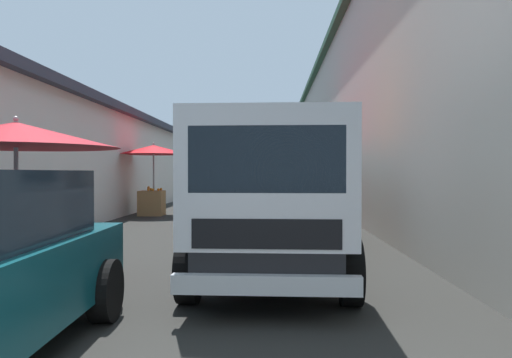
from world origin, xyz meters
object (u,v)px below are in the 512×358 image
object	(u,v)px
delivery_truck	(271,205)
vendor_by_crates	(189,187)
fruit_stall_mid_lane	(277,151)
fruit_stall_near_left	(15,155)
fruit_stall_far_left	(275,159)
fruit_stall_near_right	(153,162)
plastic_stool	(345,223)
fruit_stall_far_right	(316,158)

from	to	relation	value
delivery_truck	vendor_by_crates	distance (m)	13.80
fruit_stall_mid_lane	vendor_by_crates	distance (m)	10.11
fruit_stall_near_left	fruit_stall_far_left	bearing A→B (deg)	-27.26
fruit_stall_near_right	plastic_stool	size ratio (longest dim) A/B	5.53
fruit_stall_near_left	delivery_truck	xyz separation A→B (m)	(-0.18, -3.26, -0.61)
fruit_stall_near_left	vendor_by_crates	bearing A→B (deg)	-0.06
fruit_stall_near_right	plastic_stool	world-z (taller)	fruit_stall_near_right
fruit_stall_near_right	delivery_truck	world-z (taller)	fruit_stall_near_right
fruit_stall_mid_lane	delivery_truck	xyz separation A→B (m)	(-3.93, 0.12, -0.83)
fruit_stall_near_left	fruit_stall_far_right	xyz separation A→B (m)	(9.87, -4.69, 0.23)
fruit_stall_far_left	fruit_stall_far_right	xyz separation A→B (m)	(3.36, -1.33, 0.10)
fruit_stall_far_right	vendor_by_crates	distance (m)	5.85
fruit_stall_far_right	vendor_by_crates	world-z (taller)	fruit_stall_far_right
fruit_stall_near_right	fruit_stall_far_left	distance (m)	5.33
vendor_by_crates	plastic_stool	xyz separation A→B (m)	(-8.54, -4.87, -0.54)
fruit_stall_near_right	fruit_stall_near_left	size ratio (longest dim) A/B	0.93
fruit_stall_far_right	vendor_by_crates	xyz separation A→B (m)	(3.36, 4.67, -1.02)
fruit_stall_mid_lane	delivery_truck	distance (m)	4.02
vendor_by_crates	fruit_stall_far_right	bearing A→B (deg)	-125.71
fruit_stall_near_left	plastic_stool	world-z (taller)	fruit_stall_near_left
fruit_stall_near_right	fruit_stall_far_left	world-z (taller)	fruit_stall_near_right
fruit_stall_far_right	fruit_stall_near_right	bearing A→B (deg)	88.13
fruit_stall_far_left	fruit_stall_mid_lane	size ratio (longest dim) A/B	1.05
fruit_stall_near_right	plastic_stool	xyz separation A→B (m)	(-5.35, -5.52, -1.44)
fruit_stall_mid_lane	delivery_truck	bearing A→B (deg)	178.23
delivery_truck	vendor_by_crates	bearing A→B (deg)	13.62
fruit_stall_near_right	vendor_by_crates	xyz separation A→B (m)	(3.19, -0.65, -0.90)
fruit_stall_near_left	delivery_truck	size ratio (longest dim) A/B	0.52
fruit_stall_far_left	plastic_stool	xyz separation A→B (m)	(-1.82, -1.53, -1.46)
fruit_stall_near_left	fruit_stall_far_right	bearing A→B (deg)	-25.40
fruit_stall_near_right	fruit_stall_far_left	size ratio (longest dim) A/B	0.87
delivery_truck	plastic_stool	distance (m)	5.18
delivery_truck	plastic_stool	bearing A→B (deg)	-18.39
fruit_stall_mid_lane	fruit_stall_far_right	world-z (taller)	fruit_stall_far_right
fruit_stall_near_right	vendor_by_crates	distance (m)	3.37
fruit_stall_near_right	fruit_stall_far_right	bearing A→B (deg)	-91.87
fruit_stall_mid_lane	vendor_by_crates	world-z (taller)	fruit_stall_mid_lane
plastic_stool	fruit_stall_near_left	bearing A→B (deg)	133.87
fruit_stall_mid_lane	fruit_stall_far_right	size ratio (longest dim) A/B	0.96
fruit_stall_far_right	delivery_truck	world-z (taller)	fruit_stall_far_right
fruit_stall_near_right	fruit_stall_mid_lane	size ratio (longest dim) A/B	0.91
fruit_stall_far_left	delivery_truck	size ratio (longest dim) A/B	0.56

